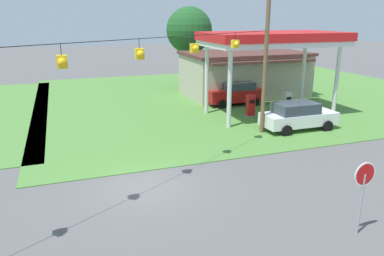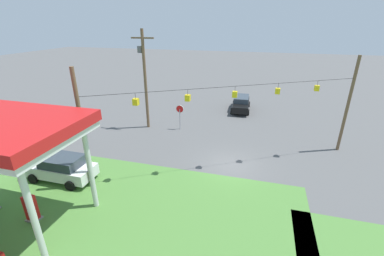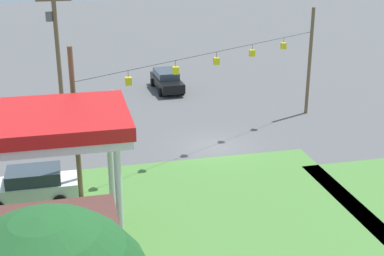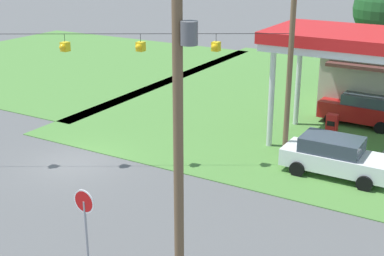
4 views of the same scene
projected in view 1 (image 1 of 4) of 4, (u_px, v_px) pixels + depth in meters
name	position (u px, v px, depth m)	size (l,w,h in m)	color
ground_plane	(145.00, 187.00, 15.58)	(160.00, 160.00, 0.00)	#565656
grass_verge_station_corner	(248.00, 94.00, 33.77)	(36.00, 28.00, 0.04)	#4C7F38
gas_station_canopy	(273.00, 40.00, 25.31)	(9.48, 5.22, 5.78)	silver
gas_station_store	(244.00, 74.00, 33.07)	(10.52, 6.94, 3.80)	#B2A893
fuel_pump_near	(251.00, 106.00, 26.13)	(0.71, 0.56, 1.57)	gray
fuel_pump_far	(287.00, 103.00, 27.08)	(0.71, 0.56, 1.57)	gray
car_at_pumps_front	(298.00, 116.00, 23.13)	(4.69, 2.11, 1.74)	white
car_at_pumps_rear	(235.00, 93.00, 29.63)	(4.48, 2.21, 1.82)	#AD1414
stop_sign_roadside	(364.00, 183.00, 11.74)	(0.80, 0.08, 2.50)	#99999E
signal_span_gantry	(141.00, 85.00, 14.33)	(16.97, 10.24, 7.72)	brown
tree_behind_station	(189.00, 31.00, 35.63)	(4.38, 4.38, 7.69)	#4C3828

